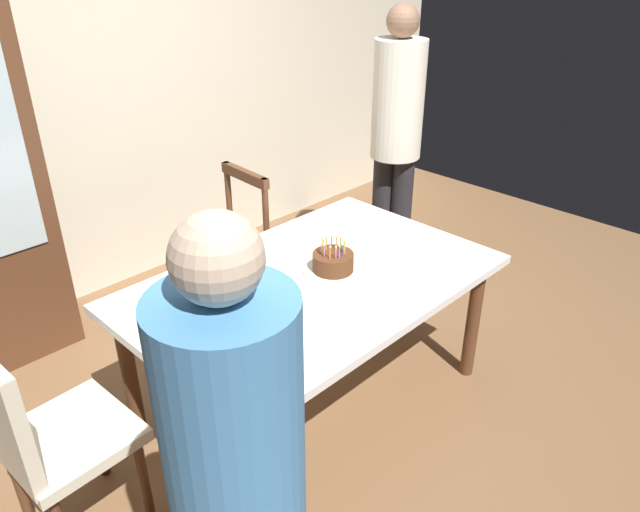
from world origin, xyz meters
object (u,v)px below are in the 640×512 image
(birthday_cake, at_px, (333,264))
(person_celebrant, at_px, (238,491))
(chair_upholstered, at_px, (42,434))
(plate_near_celebrant, at_px, (271,343))
(person_guest, at_px, (396,132))
(plate_far_side, at_px, (264,266))
(chair_spindle_back, at_px, (226,257))
(dining_table, at_px, (312,293))

(birthday_cake, xyz_separation_m, person_celebrant, (-1.22, -0.84, 0.19))
(chair_upholstered, bearing_deg, plate_near_celebrant, -26.29)
(chair_upholstered, relative_size, person_guest, 0.54)
(chair_upholstered, xyz_separation_m, person_guest, (2.54, 0.43, 0.48))
(birthday_cake, relative_size, plate_far_side, 1.27)
(chair_upholstered, xyz_separation_m, person_celebrant, (0.13, -1.00, 0.42))
(birthday_cake, xyz_separation_m, person_guest, (1.19, 0.59, 0.25))
(person_celebrant, bearing_deg, person_guest, 30.64)
(birthday_cake, relative_size, chair_spindle_back, 0.29)
(birthday_cake, relative_size, plate_near_celebrant, 1.27)
(dining_table, height_order, plate_far_side, plate_far_side)
(plate_far_side, bearing_deg, plate_near_celebrant, -128.08)
(plate_far_side, relative_size, chair_spindle_back, 0.23)
(birthday_cake, distance_m, chair_upholstered, 1.38)
(dining_table, height_order, person_celebrant, person_celebrant)
(person_guest, bearing_deg, birthday_cake, -153.85)
(dining_table, height_order, birthday_cake, birthday_cake)
(chair_spindle_back, bearing_deg, person_guest, -14.09)
(plate_far_side, height_order, chair_upholstered, chair_upholstered)
(birthday_cake, bearing_deg, plate_far_side, 126.68)
(plate_near_celebrant, height_order, person_guest, person_guest)
(birthday_cake, distance_m, plate_near_celebrant, 0.62)
(chair_upholstered, bearing_deg, birthday_cake, -6.79)
(chair_spindle_back, height_order, chair_upholstered, same)
(birthday_cake, distance_m, chair_spindle_back, 0.93)
(dining_table, relative_size, person_guest, 0.95)
(dining_table, distance_m, plate_near_celebrant, 0.53)
(birthday_cake, distance_m, person_guest, 1.35)
(plate_far_side, bearing_deg, dining_table, -70.80)
(birthday_cake, height_order, person_celebrant, person_celebrant)
(plate_far_side, xyz_separation_m, chair_spindle_back, (0.22, 0.61, -0.27))
(chair_spindle_back, bearing_deg, birthday_cake, -91.62)
(person_celebrant, distance_m, person_guest, 2.80)
(plate_far_side, bearing_deg, person_celebrant, -132.65)
(plate_near_celebrant, height_order, plate_far_side, same)
(birthday_cake, height_order, chair_upholstered, chair_upholstered)
(plate_far_side, bearing_deg, person_guest, 12.99)
(person_celebrant, bearing_deg, chair_spindle_back, 54.19)
(plate_near_celebrant, bearing_deg, dining_table, 27.57)
(plate_near_celebrant, relative_size, chair_spindle_back, 0.23)
(plate_near_celebrant, distance_m, person_guest, 1.97)
(plate_near_celebrant, xyz_separation_m, person_celebrant, (-0.64, -0.62, 0.23))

